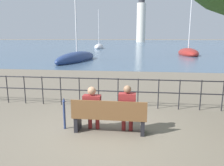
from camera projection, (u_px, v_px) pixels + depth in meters
ground_plane at (110, 132)px, 5.78m from camera, size 1000.00×1000.00×0.00m
harbor_water at (140, 42)px, 161.93m from camera, size 600.00×300.00×0.01m
park_bench at (109, 117)px, 5.63m from camera, size 1.92×0.45×0.90m
seated_person_left at (92, 107)px, 5.72m from camera, size 0.46×0.35×1.21m
seated_person_right at (127, 107)px, 5.60m from camera, size 0.43×0.35×1.27m
promenade_railing at (118, 88)px, 7.72m from camera, size 15.57×0.04×1.05m
closed_umbrella at (64, 112)px, 5.87m from camera, size 0.09×0.09×0.87m
sailboat_0 at (77, 58)px, 23.51m from camera, size 3.06×9.07×11.99m
sailboat_1 at (188, 53)px, 31.91m from camera, size 2.64×6.98×11.62m
sailboat_3 at (99, 47)px, 52.58m from camera, size 2.53×7.19×9.50m
harbor_lighthouse at (141, 20)px, 135.83m from camera, size 5.51×5.51×28.76m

